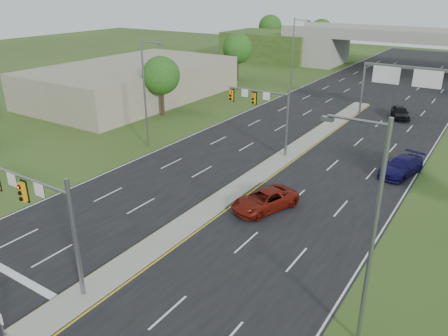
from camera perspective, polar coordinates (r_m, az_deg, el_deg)
ground at (r=25.96m, az=-17.82°, el=-15.62°), size 240.00×240.00×0.00m
road at (r=52.29m, az=12.76°, el=4.74°), size 24.00×160.00×0.02m
median at (r=41.82m, az=6.79°, el=0.72°), size 2.00×54.00×0.16m
lane_markings at (r=47.12m, az=9.39°, el=3.03°), size 23.72×160.00×0.01m
signal_mast_near at (r=25.08m, az=-22.56°, el=-4.98°), size 6.62×0.60×7.00m
signal_mast_far at (r=42.97m, az=5.53°, el=7.88°), size 6.62×0.60×7.00m
keep_right_sign at (r=23.27m, az=-27.18°, el=-17.64°), size 0.60×0.13×2.20m
sign_gantry at (r=58.70m, az=23.00°, el=10.73°), size 11.58×0.44×6.67m
overpass at (r=94.26m, az=23.24°, el=13.57°), size 80.00×14.00×8.10m
lightpole_l_mid at (r=45.01m, az=-10.17°, el=10.12°), size 2.85×0.25×11.00m
lightpole_l_far at (r=74.07m, az=9.12°, el=15.03°), size 2.85×0.25×11.00m
lightpole_r_near at (r=19.77m, az=18.48°, el=-7.42°), size 2.85×0.25×11.00m
tree_l_near at (r=56.86m, az=-8.22°, el=11.87°), size 4.80×4.80×7.60m
tree_l_mid at (r=79.12m, az=1.79°, el=15.33°), size 5.20×5.20×8.12m
tree_back_a at (r=119.74m, az=6.05°, el=17.88°), size 6.00×6.00×8.85m
tree_back_b at (r=114.02m, az=12.58°, el=17.09°), size 5.60×5.60×8.32m
commercial_building at (r=67.67m, az=-11.81°, el=11.03°), size 18.00×30.00×5.00m
car_far_a at (r=32.99m, az=5.33°, el=-4.20°), size 4.19×5.92×1.50m
car_far_b at (r=41.90m, az=22.16°, el=0.21°), size 3.41×5.80×1.58m
car_far_c at (r=60.14m, az=22.06°, el=6.74°), size 3.40×4.88×1.54m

